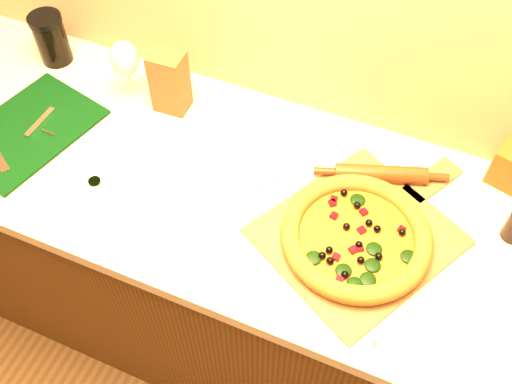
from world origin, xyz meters
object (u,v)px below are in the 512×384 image
at_px(cutting_board, 26,130).
at_px(dark_jar, 51,38).
at_px(pizza, 356,236).
at_px(wine_glass, 125,60).
at_px(rolling_pin, 381,174).
at_px(pizza_peel, 362,232).

relative_size(cutting_board, dark_jar, 2.73).
bearing_deg(pizza, cutting_board, -179.46).
height_order(cutting_board, wine_glass, wine_glass).
xyz_separation_m(rolling_pin, wine_glass, (-0.73, 0.02, 0.11)).
xyz_separation_m(pizza, cutting_board, (-0.92, -0.01, -0.02)).
relative_size(pizza_peel, cutting_board, 1.41).
height_order(cutting_board, dark_jar, dark_jar).
bearing_deg(wine_glass, cutting_board, -130.34).
distance_m(pizza, wine_glass, 0.77).
bearing_deg(pizza_peel, rolling_pin, 120.27).
bearing_deg(cutting_board, pizza, 13.96).
bearing_deg(dark_jar, wine_glass, -10.09).
height_order(pizza, wine_glass, wine_glass).
bearing_deg(rolling_pin, cutting_board, -166.86).
bearing_deg(cutting_board, dark_jar, 121.85).
bearing_deg(rolling_pin, pizza_peel, -88.12).
distance_m(rolling_pin, wine_glass, 0.74).
height_order(rolling_pin, dark_jar, dark_jar).
distance_m(cutting_board, wine_glass, 0.33).
bearing_deg(cutting_board, pizza_peel, 16.09).
distance_m(cutting_board, rolling_pin, 0.95).
bearing_deg(pizza, dark_jar, 164.86).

